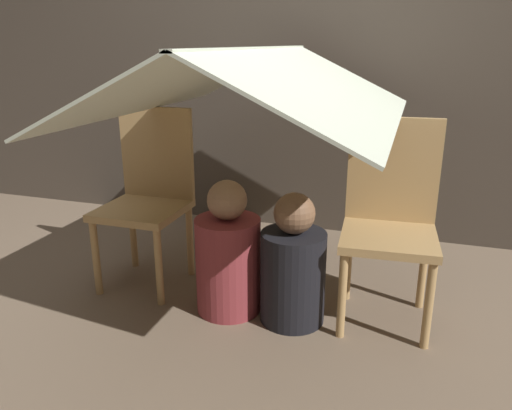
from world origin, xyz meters
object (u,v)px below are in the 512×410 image
chair_left (149,191)px  person_second (293,268)px  person_front (228,257)px  chair_right (390,215)px

chair_left → person_second: (0.81, -0.19, -0.23)m
chair_left → person_front: bearing=-21.2°
person_front → person_second: bearing=0.2°
chair_left → person_front: (0.50, -0.19, -0.22)m
chair_right → person_second: (-0.39, -0.19, -0.23)m
chair_right → person_front: size_ratio=1.42×
chair_right → person_second: bearing=-157.5°
chair_right → person_front: chair_right is taller
chair_right → person_second: 0.49m
person_front → person_second: person_front is taller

